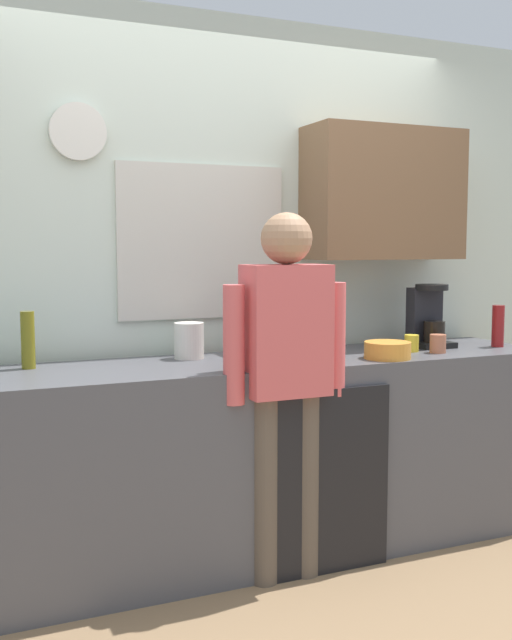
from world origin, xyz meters
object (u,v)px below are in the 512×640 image
at_px(bottle_red_vinegar, 498,326).
at_px(potted_plant, 292,331).
at_px(bottle_dark_sauce, 276,334).
at_px(person_at_sink, 286,365).
at_px(bottle_olive_oil, 28,340).
at_px(cup_yellow_cup, 412,343).
at_px(coffee_maker, 428,319).
at_px(cup_terracotta_mug, 438,344).
at_px(storage_canister, 189,341).
at_px(mixing_bowl, 387,350).
at_px(dish_soap, 248,344).
at_px(cup_blue_mug, 284,352).

distance_m(bottle_red_vinegar, potted_plant, 1.18).
relative_size(bottle_dark_sauce, person_at_sink, 0.11).
relative_size(bottle_olive_oil, potted_plant, 1.09).
height_order(cup_yellow_cup, potted_plant, potted_plant).
xyz_separation_m(coffee_maker, bottle_dark_sauce, (-0.82, 0.13, -0.06)).
height_order(cup_terracotta_mug, person_at_sink, person_at_sink).
bearing_deg(person_at_sink, bottle_olive_oil, 150.92).
distance_m(bottle_red_vinegar, storage_canister, 1.64).
bearing_deg(bottle_dark_sauce, cup_terracotta_mug, -25.67).
relative_size(bottle_red_vinegar, cup_yellow_cup, 2.59).
height_order(coffee_maker, storage_canister, coffee_maker).
distance_m(coffee_maker, mixing_bowl, 0.53).
relative_size(potted_plant, person_at_sink, 0.14).
bearing_deg(person_at_sink, dish_soap, 94.31).
distance_m(bottle_red_vinegar, cup_yellow_cup, 0.53).
relative_size(coffee_maker, cup_blue_mug, 3.30).
distance_m(cup_yellow_cup, cup_blue_mug, 0.75).
height_order(bottle_dark_sauce, cup_yellow_cup, bottle_dark_sauce).
height_order(bottle_red_vinegar, potted_plant, potted_plant).
bearing_deg(cup_blue_mug, dish_soap, 132.93).
xyz_separation_m(bottle_olive_oil, storage_canister, (0.73, 0.00, -0.04)).
xyz_separation_m(bottle_olive_oil, potted_plant, (1.18, -0.18, 0.01)).
bearing_deg(bottle_dark_sauce, mixing_bowl, -46.42).
bearing_deg(cup_yellow_cup, cup_blue_mug, -174.87).
height_order(cup_blue_mug, person_at_sink, person_at_sink).
bearing_deg(person_at_sink, bottle_red_vinegar, 5.58).
bearing_deg(mixing_bowl, cup_yellow_cup, 31.78).
bearing_deg(coffee_maker, dish_soap, -176.59).
bearing_deg(person_at_sink, bottle_dark_sauce, 65.95).
bearing_deg(dish_soap, coffee_maker, 3.41).
distance_m(bottle_olive_oil, potted_plant, 1.19).
xyz_separation_m(cup_blue_mug, potted_plant, (0.09, 0.11, 0.08)).
xyz_separation_m(coffee_maker, cup_blue_mug, (-0.93, -0.20, -0.10)).
distance_m(coffee_maker, cup_yellow_cup, 0.25).
bearing_deg(coffee_maker, person_at_sink, -159.41).
relative_size(bottle_dark_sauce, bottle_red_vinegar, 0.82).
bearing_deg(dish_soap, mixing_bowl, -19.04).
xyz_separation_m(bottle_olive_oil, mixing_bowl, (1.59, -0.37, -0.08)).
bearing_deg(dish_soap, bottle_red_vinegar, -3.78).
relative_size(cup_terracotta_mug, storage_canister, 0.54).
bearing_deg(bottle_dark_sauce, cup_blue_mug, -108.50).
bearing_deg(dish_soap, potted_plant, -6.18).
height_order(bottle_dark_sauce, person_at_sink, person_at_sink).
height_order(cup_yellow_cup, dish_soap, dish_soap).
bearing_deg(cup_blue_mug, potted_plant, 49.96).
relative_size(cup_yellow_cup, potted_plant, 0.37).
bearing_deg(potted_plant, storage_canister, 157.91).
xyz_separation_m(bottle_olive_oil, person_at_sink, (1.01, -0.47, -0.11)).
bearing_deg(bottle_olive_oil, mixing_bowl, -13.20).
distance_m(bottle_red_vinegar, dish_soap, 1.40).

